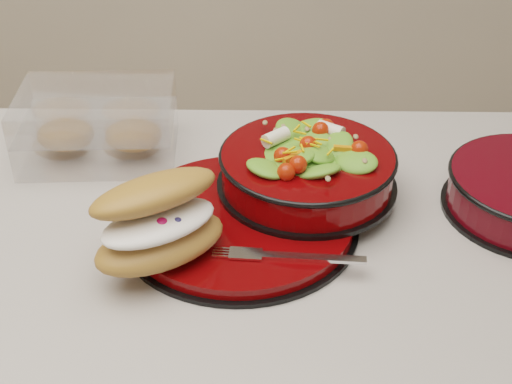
{
  "coord_description": "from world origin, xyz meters",
  "views": [
    {
      "loc": [
        0.01,
        -0.66,
        1.43
      ],
      "look_at": [
        -0.01,
        0.07,
        0.94
      ],
      "focal_mm": 50.0,
      "sensor_mm": 36.0,
      "label": 1
    }
  ],
  "objects_px": {
    "salad_bowl": "(307,163)",
    "dinner_plate": "(240,221)",
    "pastry_box": "(98,125)",
    "fork": "(292,256)",
    "croissant": "(159,222)"
  },
  "relations": [
    {
      "from": "salad_bowl",
      "to": "pastry_box",
      "type": "relative_size",
      "value": 1.05
    },
    {
      "from": "dinner_plate",
      "to": "salad_bowl",
      "type": "bearing_deg",
      "value": 37.71
    },
    {
      "from": "salad_bowl",
      "to": "dinner_plate",
      "type": "bearing_deg",
      "value": -142.29
    },
    {
      "from": "salad_bowl",
      "to": "croissant",
      "type": "relative_size",
      "value": 1.33
    },
    {
      "from": "salad_bowl",
      "to": "pastry_box",
      "type": "bearing_deg",
      "value": 158.53
    },
    {
      "from": "fork",
      "to": "dinner_plate",
      "type": "bearing_deg",
      "value": 40.76
    },
    {
      "from": "dinner_plate",
      "to": "croissant",
      "type": "bearing_deg",
      "value": -137.75
    },
    {
      "from": "dinner_plate",
      "to": "pastry_box",
      "type": "distance_m",
      "value": 0.28
    },
    {
      "from": "fork",
      "to": "croissant",
      "type": "bearing_deg",
      "value": 92.17
    },
    {
      "from": "croissant",
      "to": "pastry_box",
      "type": "relative_size",
      "value": 0.79
    },
    {
      "from": "croissant",
      "to": "fork",
      "type": "height_order",
      "value": "croissant"
    },
    {
      "from": "salad_bowl",
      "to": "croissant",
      "type": "bearing_deg",
      "value": -139.92
    },
    {
      "from": "pastry_box",
      "to": "fork",
      "type": "bearing_deg",
      "value": -47.48
    },
    {
      "from": "croissant",
      "to": "pastry_box",
      "type": "height_order",
      "value": "croissant"
    },
    {
      "from": "dinner_plate",
      "to": "salad_bowl",
      "type": "xyz_separation_m",
      "value": [
        0.08,
        0.07,
        0.05
      ]
    }
  ]
}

